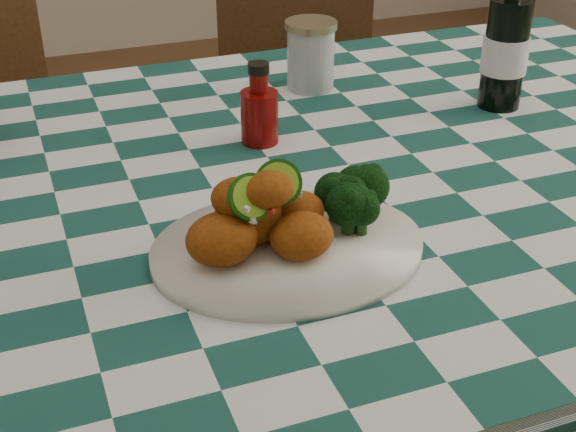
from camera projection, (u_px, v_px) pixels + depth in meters
name	position (u px, v px, depth m)	size (l,w,h in m)	color
dining_table	(283.00, 386.00, 1.33)	(1.66, 1.06, 0.79)	#184A41
plate	(288.00, 249.00, 0.95)	(0.33, 0.25, 0.02)	white
fried_chicken_pile	(267.00, 210.00, 0.91)	(0.16, 0.11, 0.10)	#98440E
broccoli_side	(357.00, 200.00, 0.97)	(0.09, 0.09, 0.07)	black
ketchup_bottle	(259.00, 103.00, 1.20)	(0.06, 0.06, 0.13)	#6C0705
mason_jar	(311.00, 55.00, 1.39)	(0.09, 0.09, 0.12)	#B2BCBA
beer_bottle	(508.00, 33.00, 1.29)	(0.08, 0.08, 0.25)	black
wooden_chair_right	(293.00, 172.00, 1.96)	(0.37, 0.39, 0.82)	#472814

